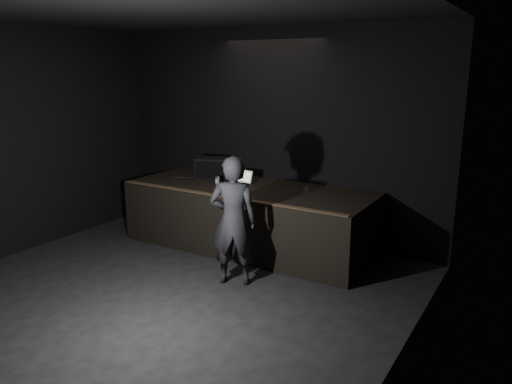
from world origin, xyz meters
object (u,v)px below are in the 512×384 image
(stage_monitor, at_px, (212,168))
(beer_can, at_px, (217,181))
(person, at_px, (234,221))
(stage_riser, at_px, (249,217))
(laptop, at_px, (242,180))

(stage_monitor, height_order, beer_can, stage_monitor)
(beer_can, bearing_deg, person, -46.64)
(stage_riser, relative_size, beer_can, 26.14)
(beer_can, bearing_deg, laptop, 53.61)
(stage_riser, distance_m, laptop, 0.62)
(beer_can, relative_size, person, 0.09)
(laptop, xyz_separation_m, beer_can, (-0.25, -0.34, 0.02))
(beer_can, xyz_separation_m, person, (1.06, -1.12, -0.20))
(stage_monitor, relative_size, beer_can, 4.08)
(stage_monitor, bearing_deg, stage_riser, -33.68)
(laptop, bearing_deg, stage_riser, -21.39)
(laptop, relative_size, person, 0.20)
(stage_riser, relative_size, person, 2.27)
(stage_riser, distance_m, person, 1.48)
(stage_monitor, distance_m, person, 2.15)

